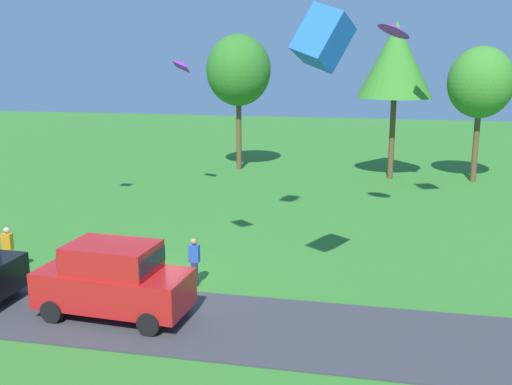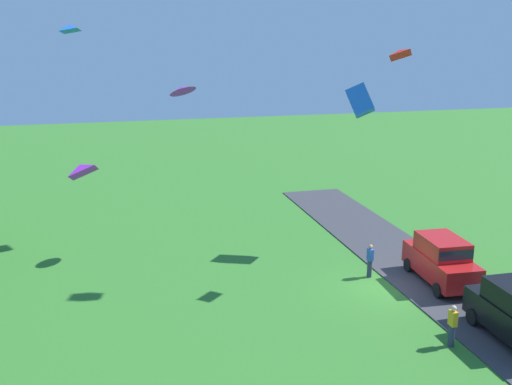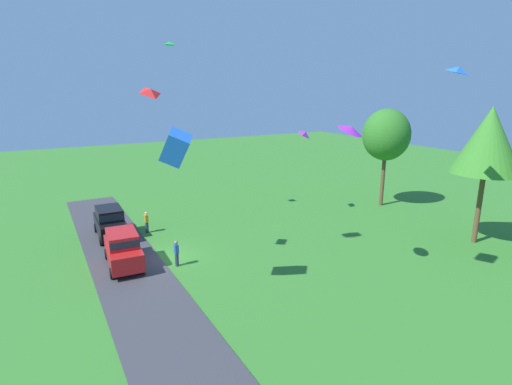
% 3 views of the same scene
% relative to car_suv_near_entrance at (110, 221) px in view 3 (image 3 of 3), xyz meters
% --- Properties ---
extents(ground_plane, '(120.00, 120.00, 0.00)m').
position_rel_car_suv_near_entrance_xyz_m(ground_plane, '(5.92, 2.56, -1.30)').
color(ground_plane, '#337528').
extents(pavement_strip, '(36.00, 4.40, 0.06)m').
position_rel_car_suv_near_entrance_xyz_m(pavement_strip, '(5.92, -0.04, -1.27)').
color(pavement_strip, '#38383D').
rests_on(pavement_strip, ground).
extents(car_suv_near_entrance, '(4.64, 2.13, 2.28)m').
position_rel_car_suv_near_entrance_xyz_m(car_suv_near_entrance, '(0.00, 0.00, 0.00)').
color(car_suv_near_entrance, black).
rests_on(car_suv_near_entrance, ground).
extents(car_suv_mid_row, '(4.71, 2.28, 2.28)m').
position_rel_car_suv_near_entrance_xyz_m(car_suv_mid_row, '(5.82, -0.19, 0.00)').
color(car_suv_mid_row, red).
rests_on(car_suv_mid_row, ground).
extents(person_on_lawn, '(0.36, 0.24, 1.71)m').
position_rel_car_suv_near_entrance_xyz_m(person_on_lawn, '(7.40, 2.79, -0.42)').
color(person_on_lawn, '#2D334C').
rests_on(person_on_lawn, ground).
extents(person_watching_sky, '(0.36, 0.24, 1.71)m').
position_rel_car_suv_near_entrance_xyz_m(person_watching_sky, '(0.33, 2.67, -0.42)').
color(person_watching_sky, '#2D334C').
rests_on(person_watching_sky, ground).
extents(tree_far_left, '(4.39, 4.39, 9.27)m').
position_rel_car_suv_near_entrance_xyz_m(tree_far_left, '(3.68, 24.59, 5.53)').
color(tree_far_left, brown).
rests_on(tree_far_left, ground).
extents(tree_far_right, '(4.69, 4.69, 9.90)m').
position_rel_car_suv_near_entrance_xyz_m(tree_far_right, '(14.09, 23.39, 6.23)').
color(tree_far_right, brown).
rests_on(tree_far_right, ground).
extents(kite_diamond_near_flag, '(1.20, 1.17, 0.68)m').
position_rel_car_suv_near_entrance_xyz_m(kite_diamond_near_flag, '(7.64, 1.76, 9.58)').
color(kite_diamond_near_flag, red).
extents(kite_diamond_high_right, '(1.02, 1.03, 0.29)m').
position_rel_car_suv_near_entrance_xyz_m(kite_diamond_high_right, '(-1.41, 5.78, 13.14)').
color(kite_diamond_high_right, green).
extents(kite_delta_mid_center, '(1.95, 1.96, 0.86)m').
position_rel_car_suv_near_entrance_xyz_m(kite_delta_mid_center, '(13.81, 10.96, 7.61)').
color(kite_delta_mid_center, purple).
extents(kite_diamond_low_drifter, '(1.37, 1.38, 0.57)m').
position_rel_car_suv_near_entrance_xyz_m(kite_diamond_low_drifter, '(15.98, 16.50, 10.74)').
color(kite_diamond_low_drifter, blue).
extents(kite_diamond_trailing_tail, '(1.37, 1.37, 0.76)m').
position_rel_car_suv_near_entrance_xyz_m(kite_diamond_trailing_tail, '(2.70, 16.05, 6.01)').
color(kite_diamond_trailing_tail, purple).
extents(kite_box_over_trees, '(1.86, 1.76, 2.02)m').
position_rel_car_suv_near_entrance_xyz_m(kite_box_over_trees, '(11.74, 1.71, 6.97)').
color(kite_box_over_trees, blue).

